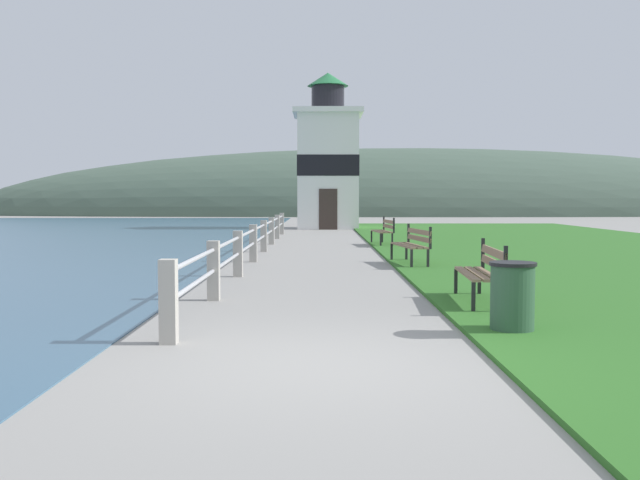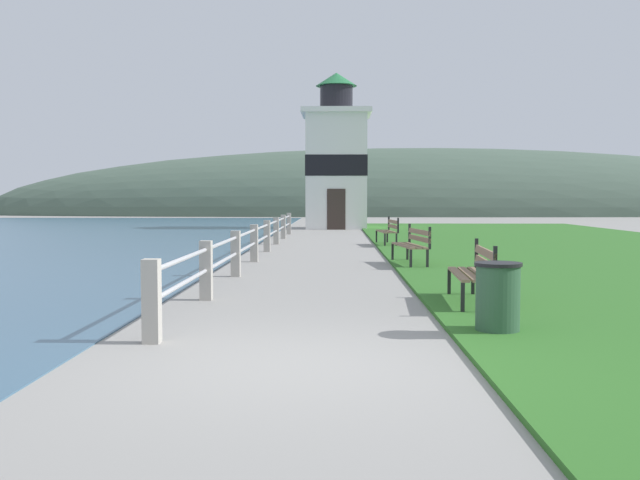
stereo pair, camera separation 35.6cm
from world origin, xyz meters
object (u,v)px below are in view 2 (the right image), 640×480
at_px(park_bench_near, 475,269).
at_px(lighthouse, 336,162).
at_px(park_bench_far, 389,229).
at_px(trash_bin, 498,299).
at_px(park_bench_midway, 413,243).

bearing_deg(park_bench_near, lighthouse, -82.41).
distance_m(park_bench_near, park_bench_far, 12.96).
height_order(lighthouse, trash_bin, lighthouse).
xyz_separation_m(lighthouse, trash_bin, (1.82, -28.25, -2.97)).
bearing_deg(lighthouse, park_bench_far, -82.58).
xyz_separation_m(park_bench_midway, trash_bin, (0.07, -8.32, -0.12)).
relative_size(lighthouse, trash_bin, 9.37).
distance_m(park_bench_midway, lighthouse, 20.21).
bearing_deg(park_bench_far, park_bench_near, 85.58).
relative_size(park_bench_midway, lighthouse, 0.25).
distance_m(park_bench_near, park_bench_midway, 6.14).
relative_size(park_bench_midway, park_bench_far, 1.11).
xyz_separation_m(park_bench_far, trash_bin, (0.11, -15.14, -0.11)).
distance_m(park_bench_far, trash_bin, 15.14).
height_order(park_bench_near, park_bench_far, same).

